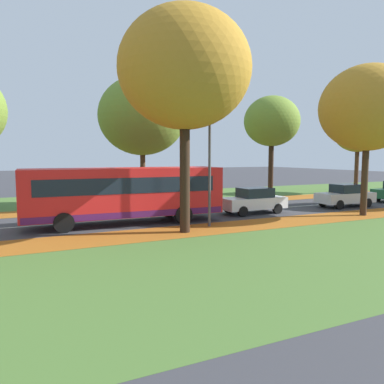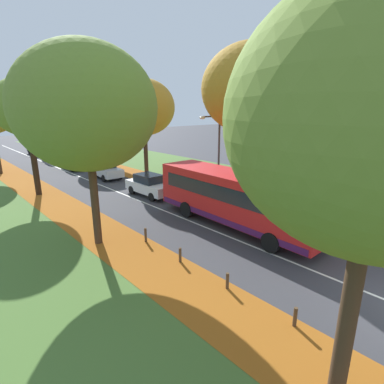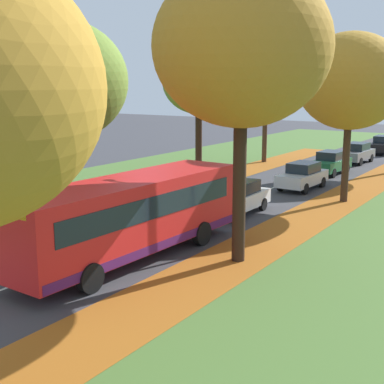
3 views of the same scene
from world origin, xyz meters
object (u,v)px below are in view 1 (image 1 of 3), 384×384
Objects in this scene: tree_left_far at (358,131)px; car_white_lead at (253,201)px; tree_left_near at (142,116)px; tree_right_mid at (368,108)px; streetlamp_right at (207,154)px; car_silver_following at (346,195)px; bollard_sixth at (130,204)px; bollard_fifth at (89,207)px; bollard_fourth at (44,210)px; tree_right_near at (185,69)px; bus at (125,192)px; tree_left_mid at (272,122)px.

car_white_lead is (6.66, -16.63, -5.22)m from tree_left_far.
tree_right_mid is at bearing 46.46° from tree_left_near.
streetlamp_right is (8.99, -21.18, -2.29)m from tree_left_far.
tree_left_far is at bearing 132.75° from tree_right_mid.
bollard_sixth is at bearing -109.82° from car_silver_following.
bollard_fifth is 0.16× the size of car_silver_following.
car_silver_following is (6.94, -8.97, -5.22)m from tree_left_far.
bollard_fifth is at bearing -119.50° from tree_right_mid.
tree_left_near is 14.41× the size of bollard_fourth.
tree_right_near reaches higher than bollard_fifth.
streetlamp_right reaches higher than car_white_lead.
tree_left_far reaches higher than bus.
bus is 2.48× the size of car_white_lead.
tree_right_near is 1.15× the size of tree_right_mid.
bollard_sixth is 0.17× the size of car_white_lead.
tree_right_near reaches higher than tree_left_near.
car_silver_following is at bearing 75.20° from bollard_fourth.
tree_left_near is 21.73m from tree_left_far.
bollard_sixth is at bearing 89.48° from bollard_fourth.
tree_left_mid is 16.51m from bollard_fifth.
bollard_fourth is at bearing -75.98° from tree_left_near.
tree_right_mid reaches higher than tree_left_far.
tree_right_near is at bearing 19.75° from bollard_fifth.
car_white_lead is (4.91, 9.32, 0.48)m from bollard_fifth.
tree_right_near is at bearing 34.20° from bollard_fourth.
tree_left_mid reaches higher than bus.
tree_right_near is (9.65, -12.28, 1.10)m from tree_left_mid.
bollard_sixth is 0.17× the size of car_silver_following.
bus reaches higher than car_silver_following.
tree_left_near is 8.82m from bus.
tree_right_near reaches higher than car_silver_following.
tree_left_near is 7.64m from bollard_fifth.
tree_right_near is 14.03× the size of bollard_sixth.
tree_left_mid is (0.48, 11.07, -0.01)m from tree_left_near.
tree_left_near is 12.60× the size of bollard_sixth.
bollard_fourth is at bearing -86.50° from tree_left_far.
bollard_fifth is (-8.39, -3.01, -7.22)m from tree_right_near.
tree_left_mid is 0.83× the size of tree_right_near.
car_silver_following reaches higher than bollard_fifth.
bollard_fifth is at bearing -90.90° from bollard_sixth.
bus reaches higher than car_white_lead.
tree_left_far reaches higher than bollard_fifth.
tree_left_near is 0.90× the size of tree_right_near.
bollard_fifth is at bearing -107.00° from car_silver_following.
streetlamp_right is 5.89m from car_white_lead.
tree_left_near is 10.25m from tree_right_near.
tree_left_mid is 1.43× the size of streetlamp_right.
streetlamp_right is (-1.20, -10.15, -2.70)m from tree_right_mid.
tree_right_near is at bearing -90.23° from tree_right_mid.
bus is (4.94, -1.66, 1.33)m from bollard_sixth.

